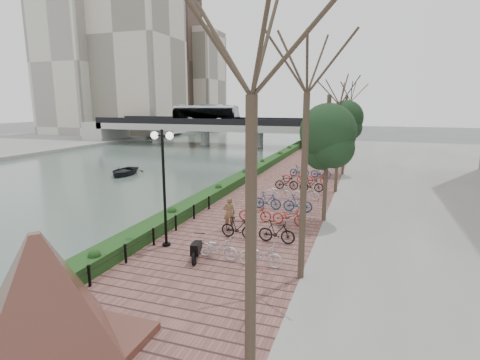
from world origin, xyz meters
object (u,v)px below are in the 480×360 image
at_px(motorcycle, 197,248).
at_px(boat, 124,171).
at_px(granite_monument, 41,297).
at_px(lamppost, 163,164).
at_px(pedestrian, 229,213).

xyz_separation_m(motorcycle, boat, (-15.25, 16.28, -0.53)).
xyz_separation_m(granite_monument, lamppost, (-1.05, 7.45, 1.99)).
height_order(lamppost, pedestrian, lamppost).
relative_size(motorcycle, pedestrian, 0.89).
bearing_deg(motorcycle, boat, 118.39).
relative_size(lamppost, boat, 1.30).
bearing_deg(granite_monument, motorcycle, 82.76).
height_order(lamppost, boat, lamppost).
relative_size(pedestrian, boat, 0.42).
distance_m(motorcycle, boat, 22.31).
height_order(lamppost, motorcycle, lamppost).
bearing_deg(lamppost, pedestrian, 58.57).
bearing_deg(motorcycle, granite_monument, -111.99).
bearing_deg(boat, motorcycle, -54.14).
bearing_deg(pedestrian, motorcycle, 71.47).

